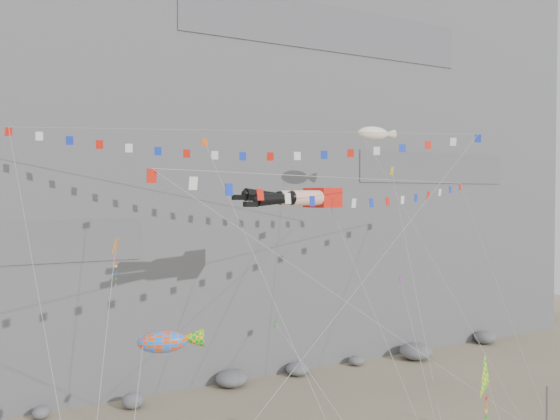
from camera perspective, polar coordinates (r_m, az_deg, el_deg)
name	(u,v)px	position (r m, az deg, el deg)	size (l,w,h in m)	color
cliff	(177,101)	(58.40, -10.68, 11.08)	(80.00, 28.00, 50.00)	slate
talus_boulders	(232,379)	(45.76, -5.06, -17.17)	(60.00, 3.00, 1.20)	slate
anchor_pole_right	(547,419)	(38.12, 26.10, -19.02)	(0.12, 0.12, 3.94)	slate
legs_kite	(298,198)	(34.06, 1.93, 1.27)	(7.29, 15.04, 20.44)	red
flag_banner_upper	(256,131)	(36.28, -2.49, 8.22)	(29.25, 18.17, 26.33)	red
flag_banner_lower	(363,179)	(33.47, 8.69, 3.22)	(28.80, 12.93, 20.04)	red
harlequin_kite	(116,247)	(28.50, -16.81, -3.75)	(3.73, 8.78, 15.25)	red
fish_windsock	(162,342)	(25.08, -12.18, -13.34)	(4.84, 5.18, 10.18)	#EC470C
delta_kite	(487,380)	(29.54, 20.81, -16.23)	(2.70, 5.39, 8.29)	yellow
blimp_windsock	(373,134)	(43.15, 9.69, 7.82)	(4.47, 14.09, 24.14)	white
small_kite_a	(209,152)	(31.75, -7.45, 6.03)	(4.07, 13.29, 22.55)	#E95B13
small_kite_b	(401,283)	(37.80, 12.55, -7.41)	(6.07, 11.72, 15.67)	purple
small_kite_c	(278,327)	(27.61, -0.23, -12.09)	(4.22, 8.97, 12.73)	#1A9216
small_kite_d	(393,175)	(38.85, 11.70, 3.62)	(6.91, 13.71, 22.24)	gold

